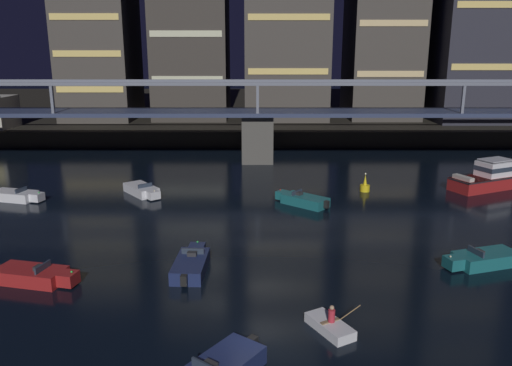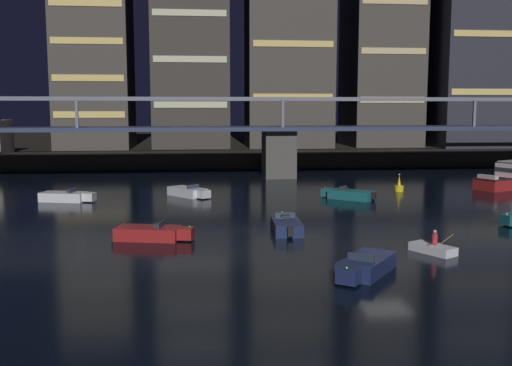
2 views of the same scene
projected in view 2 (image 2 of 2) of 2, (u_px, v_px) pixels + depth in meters
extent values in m
plane|color=black|center=(387.00, 263.00, 31.20)|extent=(400.00, 400.00, 0.00)
cube|color=black|center=(244.00, 144.00, 117.56)|extent=(240.00, 80.00, 2.20)
cube|color=#4C4944|center=(279.00, 154.00, 69.99)|extent=(3.60, 4.40, 5.55)
cube|color=#2D3856|center=(279.00, 128.00, 69.62)|extent=(96.42, 6.40, 0.45)
cube|color=slate|center=(283.00, 99.00, 66.33)|extent=(96.42, 0.36, 0.36)
cube|color=slate|center=(276.00, 99.00, 72.05)|extent=(96.42, 0.36, 0.36)
cube|color=slate|center=(77.00, 113.00, 64.14)|extent=(0.30, 0.30, 3.20)
cube|color=slate|center=(283.00, 113.00, 66.53)|extent=(0.30, 0.30, 3.20)
cube|color=slate|center=(474.00, 113.00, 68.91)|extent=(0.30, 0.30, 3.20)
cube|color=#423D38|center=(94.00, 63.00, 87.54)|extent=(10.65, 11.94, 25.30)
cube|color=#F2D172|center=(89.00, 115.00, 82.55)|extent=(9.80, 0.10, 0.90)
cube|color=#F2D172|center=(88.00, 78.00, 81.92)|extent=(9.80, 0.10, 0.90)
cube|color=#F2D172|center=(87.00, 41.00, 81.28)|extent=(9.80, 0.10, 0.90)
cube|color=#F2D172|center=(85.00, 3.00, 80.65)|extent=(9.80, 0.10, 0.90)
cube|color=#38332D|center=(190.00, 41.00, 90.38)|extent=(11.39, 13.05, 32.26)
cube|color=beige|center=(191.00, 105.00, 85.11)|extent=(10.48, 0.10, 0.90)
cube|color=beige|center=(190.00, 59.00, 84.30)|extent=(10.48, 0.10, 0.90)
cube|color=beige|center=(189.00, 13.00, 83.49)|extent=(10.48, 0.10, 0.90)
cube|color=#423D38|center=(289.00, 21.00, 89.10)|extent=(12.74, 8.90, 37.96)
cube|color=#F2D172|center=(293.00, 97.00, 86.08)|extent=(11.73, 0.10, 0.90)
cube|color=#F2D172|center=(294.00, 44.00, 85.13)|extent=(11.73, 0.10, 0.90)
cube|color=#423D38|center=(382.00, 31.00, 93.09)|extent=(10.75, 11.88, 35.97)
cube|color=beige|center=(393.00, 100.00, 88.54)|extent=(9.89, 0.10, 0.90)
cube|color=beige|center=(394.00, 51.00, 87.64)|extent=(9.89, 0.10, 0.90)
cube|color=beige|center=(395.00, 1.00, 86.74)|extent=(9.89, 0.10, 0.90)
cube|color=#282833|center=(470.00, 12.00, 91.49)|extent=(12.14, 13.79, 41.59)
cube|color=#F2D172|center=(488.00, 92.00, 86.20)|extent=(11.17, 0.10, 0.90)
cube|color=#F2D172|center=(491.00, 33.00, 85.15)|extent=(11.17, 0.10, 0.90)
cube|color=maroon|center=(509.00, 182.00, 60.35)|extent=(8.35, 5.72, 1.20)
cube|color=black|center=(510.00, 177.00, 60.28)|extent=(8.46, 5.83, 0.10)
cube|color=#B7B2A8|center=(488.00, 177.00, 58.51)|extent=(1.42, 2.14, 0.36)
cube|color=#19234C|center=(286.00, 226.00, 38.95)|extent=(1.97, 3.99, 0.80)
cube|color=#19234C|center=(283.00, 219.00, 41.33)|extent=(1.03, 0.94, 0.70)
cube|color=#283342|center=(285.00, 215.00, 39.72)|extent=(1.35, 0.16, 0.36)
cube|color=#262628|center=(286.00, 217.00, 39.48)|extent=(0.58, 0.42, 0.24)
cube|color=black|center=(290.00, 231.00, 36.81)|extent=(0.38, 0.38, 0.60)
sphere|color=#33D84C|center=(282.00, 212.00, 41.52)|extent=(0.12, 0.12, 0.12)
cube|color=#196066|center=(509.00, 220.00, 40.94)|extent=(1.15, 1.21, 0.70)
sphere|color=beige|center=(507.00, 214.00, 40.79)|extent=(0.12, 0.12, 0.12)
cube|color=#196066|center=(351.00, 195.00, 53.08)|extent=(4.14, 3.91, 0.80)
cube|color=#196066|center=(327.00, 192.00, 54.42)|extent=(1.33, 1.34, 0.70)
cube|color=#283342|center=(343.00, 188.00, 53.48)|extent=(0.95, 1.09, 0.36)
cube|color=#262628|center=(345.00, 189.00, 53.35)|extent=(0.67, 0.69, 0.24)
cube|color=black|center=(374.00, 196.00, 51.86)|extent=(0.51, 0.51, 0.60)
sphere|color=red|center=(325.00, 187.00, 54.50)|extent=(0.12, 0.12, 0.12)
cube|color=silver|center=(64.00, 197.00, 51.93)|extent=(4.25, 2.77, 0.80)
cube|color=silver|center=(89.00, 197.00, 51.54)|extent=(1.13, 1.19, 0.70)
cube|color=#283342|center=(73.00, 190.00, 51.72)|extent=(0.45, 1.33, 0.36)
cube|color=#262628|center=(70.00, 191.00, 51.77)|extent=(0.53, 0.65, 0.24)
cube|color=black|center=(41.00, 195.00, 52.25)|extent=(0.44, 0.44, 0.60)
sphere|color=#33D84C|center=(92.00, 192.00, 51.45)|extent=(0.12, 0.12, 0.12)
cube|color=maroon|center=(148.00, 233.00, 36.75)|extent=(4.22, 2.64, 0.80)
cube|color=maroon|center=(186.00, 233.00, 36.45)|extent=(1.10, 1.17, 0.70)
cube|color=#283342|center=(161.00, 224.00, 36.58)|extent=(0.41, 1.34, 0.36)
cube|color=#262628|center=(157.00, 225.00, 36.62)|extent=(0.52, 0.64, 0.24)
cube|color=black|center=(115.00, 231.00, 37.01)|extent=(0.43, 0.43, 0.60)
sphere|color=#33D84C|center=(190.00, 227.00, 36.37)|extent=(0.12, 0.12, 0.12)
cube|color=#19234C|center=(367.00, 265.00, 29.29)|extent=(3.78, 4.21, 0.80)
cube|color=#19234C|center=(349.00, 276.00, 27.23)|extent=(1.33, 1.31, 0.70)
cube|color=#283342|center=(361.00, 257.00, 28.49)|extent=(1.14, 0.89, 0.36)
cube|color=#262628|center=(363.00, 257.00, 28.71)|extent=(0.69, 0.66, 0.24)
cube|color=black|center=(381.00, 254.00, 31.11)|extent=(0.50, 0.50, 0.60)
sphere|color=#33D84C|center=(347.00, 268.00, 26.96)|extent=(0.12, 0.12, 0.12)
cube|color=silver|center=(187.00, 192.00, 54.98)|extent=(3.83, 4.19, 0.80)
cube|color=silver|center=(204.00, 194.00, 53.26)|extent=(1.33, 1.32, 0.70)
cube|color=#283342|center=(193.00, 187.00, 54.30)|extent=(1.12, 0.91, 0.36)
cube|color=#262628|center=(191.00, 187.00, 54.48)|extent=(0.69, 0.66, 0.24)
cube|color=black|center=(173.00, 189.00, 56.50)|extent=(0.51, 0.51, 0.60)
sphere|color=beige|center=(205.00, 190.00, 53.03)|extent=(0.12, 0.12, 0.12)
cylinder|color=yellow|center=(399.00, 188.00, 58.06)|extent=(0.90, 0.90, 0.60)
cone|color=yellow|center=(399.00, 180.00, 57.96)|extent=(0.36, 0.36, 1.00)
sphere|color=#F2EAB2|center=(399.00, 175.00, 57.89)|extent=(0.16, 0.16, 0.16)
cube|color=silver|center=(433.00, 249.00, 33.33)|extent=(2.23, 2.81, 0.48)
cube|color=#7F6647|center=(433.00, 244.00, 33.29)|extent=(0.96, 0.66, 0.06)
cylinder|color=#B22633|center=(435.00, 239.00, 33.17)|extent=(0.32, 0.32, 0.60)
sphere|color=tan|center=(435.00, 232.00, 33.12)|extent=(0.22, 0.22, 0.22)
cylinder|color=olive|center=(445.00, 241.00, 33.89)|extent=(1.35, 0.79, 0.59)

